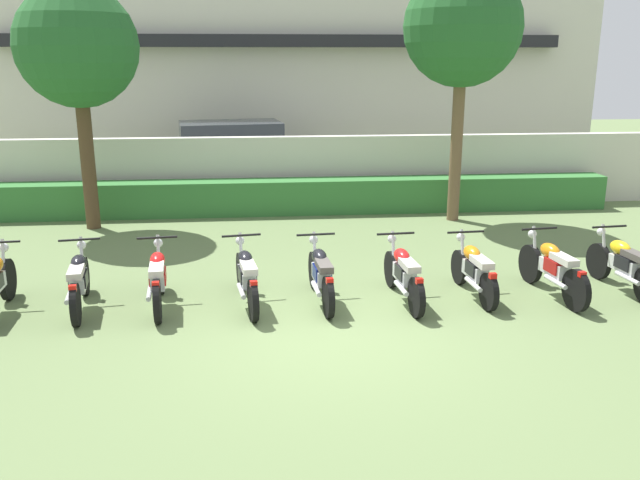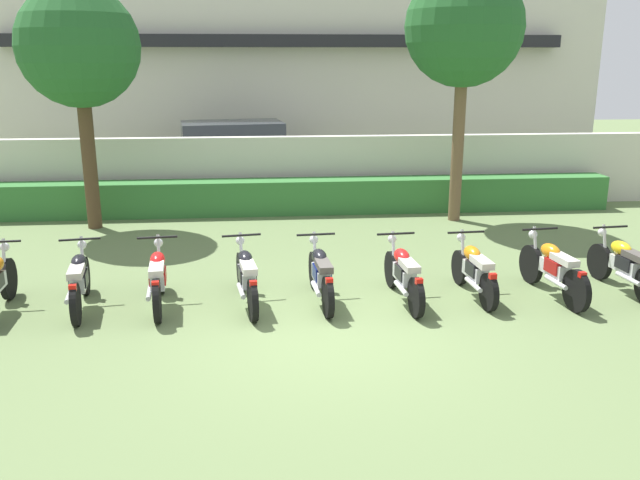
{
  "view_description": "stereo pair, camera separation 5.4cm",
  "coord_description": "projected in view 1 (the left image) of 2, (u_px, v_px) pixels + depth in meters",
  "views": [
    {
      "loc": [
        -0.93,
        -8.22,
        3.59
      ],
      "look_at": [
        0.0,
        1.46,
        0.91
      ],
      "focal_mm": 37.25,
      "sensor_mm": 36.0,
      "label": 1
    },
    {
      "loc": [
        -0.87,
        -8.22,
        3.59
      ],
      "look_at": [
        0.0,
        1.46,
        0.91
      ],
      "focal_mm": 37.25,
      "sensor_mm": 36.0,
      "label": 2
    }
  ],
  "objects": [
    {
      "name": "motorcycle_in_row_8",
      "position": [
        553.0,
        268.0,
        10.22
      ],
      "size": [
        0.6,
        1.95,
        0.97
      ],
      "rotation": [
        0.0,
        0.0,
        1.68
      ],
      "color": "black",
      "rests_on": "ground"
    },
    {
      "name": "motorcycle_in_row_7",
      "position": [
        474.0,
        270.0,
        10.2
      ],
      "size": [
        0.6,
        1.77,
        0.94
      ],
      "rotation": [
        0.0,
        0.0,
        1.63
      ],
      "color": "black",
      "rests_on": "ground"
    },
    {
      "name": "ground",
      "position": [
        330.0,
        333.0,
        8.93
      ],
      "size": [
        60.0,
        60.0,
        0.0
      ],
      "primitive_type": "plane",
      "color": "#607547"
    },
    {
      "name": "motorcycle_in_row_2",
      "position": [
        79.0,
        281.0,
        9.67
      ],
      "size": [
        0.6,
        1.87,
        0.96
      ],
      "rotation": [
        0.0,
        0.0,
        1.71
      ],
      "color": "black",
      "rests_on": "ground"
    },
    {
      "name": "tree_far_side",
      "position": [
        463.0,
        28.0,
        14.07
      ],
      "size": [
        2.54,
        2.54,
        5.48
      ],
      "color": "brown",
      "rests_on": "ground"
    },
    {
      "name": "building",
      "position": [
        281.0,
        50.0,
        22.74
      ],
      "size": [
        19.7,
        6.5,
        7.67
      ],
      "color": "beige",
      "rests_on": "ground"
    },
    {
      "name": "tree_near_inspector",
      "position": [
        77.0,
        48.0,
        13.44
      ],
      "size": [
        2.48,
        2.48,
        5.05
      ],
      "color": "#4C3823",
      "rests_on": "ground"
    },
    {
      "name": "motorcycle_in_row_9",
      "position": [
        624.0,
        264.0,
        10.42
      ],
      "size": [
        0.6,
        1.88,
        0.96
      ],
      "rotation": [
        0.0,
        0.0,
        1.66
      ],
      "color": "black",
      "rests_on": "ground"
    },
    {
      "name": "compound_wall",
      "position": [
        295.0,
        172.0,
        16.27
      ],
      "size": [
        18.72,
        0.3,
        1.74
      ],
      "primitive_type": "cube",
      "color": "beige",
      "rests_on": "ground"
    },
    {
      "name": "hedge_row",
      "position": [
        297.0,
        196.0,
        15.73
      ],
      "size": [
        14.97,
        0.7,
        0.8
      ],
      "primitive_type": "cube",
      "color": "#337033",
      "rests_on": "ground"
    },
    {
      "name": "motorcycle_in_row_5",
      "position": [
        321.0,
        274.0,
        9.97
      ],
      "size": [
        0.6,
        1.86,
        0.96
      ],
      "rotation": [
        0.0,
        0.0,
        1.65
      ],
      "color": "black",
      "rests_on": "ground"
    },
    {
      "name": "motorcycle_in_row_4",
      "position": [
        246.0,
        276.0,
        9.87
      ],
      "size": [
        0.6,
        1.94,
        0.96
      ],
      "rotation": [
        0.0,
        0.0,
        1.72
      ],
      "color": "black",
      "rests_on": "ground"
    },
    {
      "name": "motorcycle_in_row_6",
      "position": [
        403.0,
        273.0,
        10.01
      ],
      "size": [
        0.6,
        1.91,
        0.95
      ],
      "rotation": [
        0.0,
        0.0,
        1.64
      ],
      "color": "black",
      "rests_on": "ground"
    },
    {
      "name": "motorcycle_in_row_3",
      "position": [
        158.0,
        278.0,
        9.75
      ],
      "size": [
        0.6,
        1.85,
        0.97
      ],
      "rotation": [
        0.0,
        0.0,
        1.67
      ],
      "color": "black",
      "rests_on": "ground"
    },
    {
      "name": "parked_car",
      "position": [
        237.0,
        157.0,
        18.31
      ],
      "size": [
        4.71,
        2.57,
        1.89
      ],
      "rotation": [
        0.0,
        0.0,
        0.14
      ],
      "color": "silver",
      "rests_on": "ground"
    }
  ]
}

